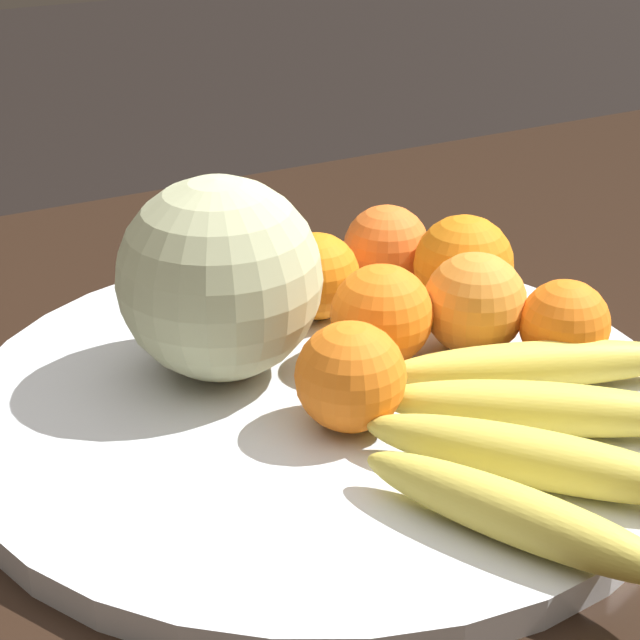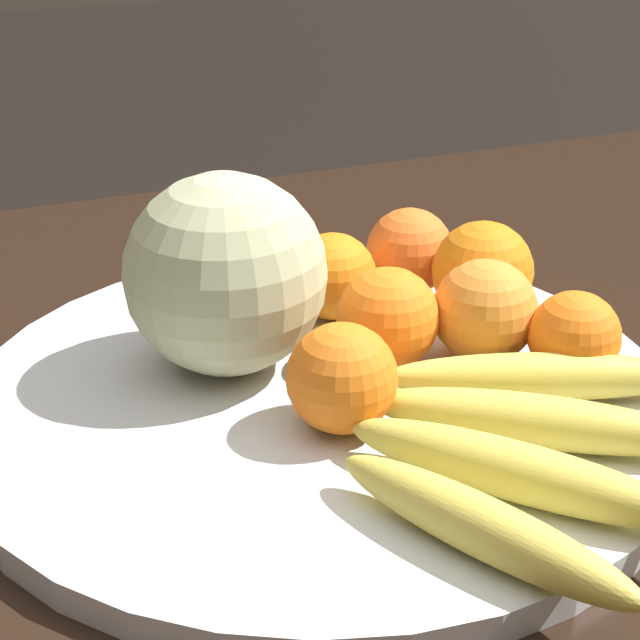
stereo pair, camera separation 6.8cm
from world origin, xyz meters
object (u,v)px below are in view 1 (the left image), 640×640
Objects in this scene: fruit_bowl at (320,399)px; orange_side_extra at (563,323)px; melon at (220,278)px; kitchen_table at (258,587)px; banana_bunch at (531,430)px; orange_front_right at (386,248)px; orange_mid_center at (475,304)px; orange_back_left at (382,315)px; orange_front_left at (464,265)px; orange_top_small at (347,374)px; orange_back_right at (316,276)px.

fruit_bowl is 7.63× the size of orange_side_extra.
kitchen_table is at bearing 76.09° from melon.
banana_bunch is 3.96× the size of orange_front_right.
orange_mid_center reaches higher than kitchen_table.
orange_back_left is (0.07, -0.02, -0.00)m from orange_mid_center.
kitchen_table is 0.29m from orange_front_right.
banana_bunch is 0.20m from orange_front_left.
banana_bunch is at bearing 78.39° from orange_front_right.
fruit_bowl is at bearing 130.71° from melon.
orange_top_small reaches higher than orange_side_extra.
orange_back_left is (0.02, -0.14, 0.02)m from banana_bunch.
orange_mid_center is at bearing 111.30° from banana_bunch.
banana_bunch is 4.12× the size of orange_back_right.
orange_front_right is 1.04× the size of orange_back_right.
orange_top_small is at bearing 51.83° from orange_front_right.
orange_top_small is at bearing 68.98° from orange_back_right.
melon is at bearing 24.87° from orange_back_right.
orange_mid_center reaches higher than orange_front_right.
banana_bunch is at bearing 122.81° from melon.
orange_front_right is 0.96× the size of orange_back_left.
orange_front_right is 0.94× the size of orange_mid_center.
fruit_bowl is at bearing 161.49° from banana_bunch.
melon is at bearing -21.75° from orange_back_left.
orange_side_extra is (-0.04, 0.04, -0.01)m from orange_mid_center.
orange_mid_center reaches higher than banana_bunch.
orange_front_left reaches higher than orange_back_left.
orange_top_small is (0.05, 0.14, 0.00)m from orange_back_right.
fruit_bowl is 6.51× the size of orange_mid_center.
orange_mid_center is at bearing 125.07° from orange_back_right.
orange_mid_center is at bearing 89.07° from orange_front_right.
fruit_bowl is 0.17m from orange_side_extra.
orange_front_right is at bearing -76.65° from orange_side_extra.
fruit_bowl is at bearing -145.16° from kitchen_table.
orange_back_left is 1.02× the size of orange_top_small.
orange_back_left reaches higher than banana_bunch.
orange_back_left is at bearing -135.76° from orange_top_small.
orange_front_right is at bearing -159.29° from melon.
melon is at bearing -49.29° from fruit_bowl.
banana_bunch is 3.58× the size of orange_front_left.
orange_back_right is at bearing -155.13° from melon.
orange_back_left is 1.08× the size of orange_back_right.
orange_back_left reaches higher than orange_side_extra.
orange_back_right is 1.06× the size of orange_side_extra.
orange_mid_center is at bearing 161.14° from melon.
orange_back_left is (-0.13, -0.06, 0.14)m from kitchen_table.
banana_bunch is at bearing 66.54° from orange_front_left.
orange_front_right is (-0.19, -0.17, 0.14)m from kitchen_table.
melon reaches higher than orange_front_right.
orange_mid_center is at bearing -166.36° from kitchen_table.
kitchen_table is 24.02× the size of orange_top_small.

